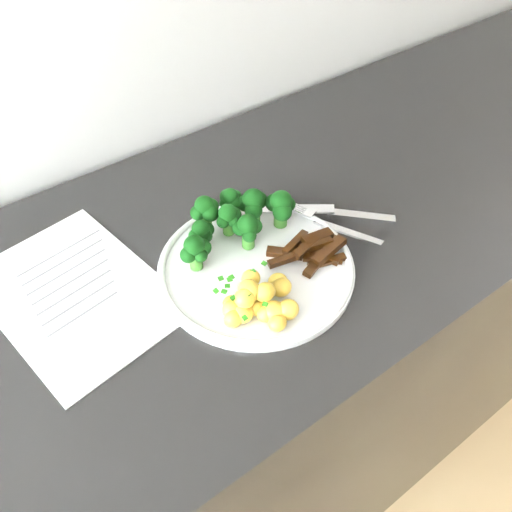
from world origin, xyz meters
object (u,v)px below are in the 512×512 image
(counter, at_px, (269,377))
(plate, at_px, (256,267))
(fork, at_px, (333,225))
(recipe_paper, at_px, (76,293))
(beef_strips, at_px, (312,251))
(knife, at_px, (342,215))
(potatoes, at_px, (258,301))
(broccoli, at_px, (234,217))

(counter, relative_size, plate, 8.31)
(fork, bearing_deg, plate, 176.46)
(recipe_paper, height_order, beef_strips, beef_strips)
(recipe_paper, bearing_deg, plate, -26.42)
(plate, height_order, knife, knife)
(fork, bearing_deg, potatoes, -163.05)
(plate, relative_size, beef_strips, 2.29)
(potatoes, height_order, knife, potatoes)
(fork, bearing_deg, knife, 26.40)
(counter, relative_size, recipe_paper, 7.38)
(potatoes, bearing_deg, plate, 55.76)
(recipe_paper, relative_size, broccoli, 1.61)
(counter, xyz_separation_m, recipe_paper, (-0.30, 0.06, 0.44))
(recipe_paper, height_order, plate, plate)
(potatoes, bearing_deg, broccoli, 67.67)
(knife, bearing_deg, fork, -153.60)
(knife, bearing_deg, potatoes, -161.45)
(counter, height_order, broccoli, broccoli)
(counter, height_order, beef_strips, beef_strips)
(counter, distance_m, knife, 0.46)
(recipe_paper, xyz_separation_m, potatoes, (0.18, -0.18, 0.03))
(recipe_paper, xyz_separation_m, fork, (0.37, -0.12, 0.02))
(broccoli, height_order, potatoes, broccoli)
(potatoes, distance_m, beef_strips, 0.12)
(beef_strips, bearing_deg, recipe_paper, 154.39)
(counter, bearing_deg, fork, -45.07)
(beef_strips, bearing_deg, fork, 20.84)
(broccoli, height_order, beef_strips, broccoli)
(plate, relative_size, broccoli, 1.43)
(potatoes, bearing_deg, recipe_paper, 135.90)
(recipe_paper, xyz_separation_m, beef_strips, (0.30, -0.15, 0.02))
(counter, bearing_deg, knife, -25.19)
(recipe_paper, xyz_separation_m, knife, (0.40, -0.10, 0.01))
(plate, distance_m, broccoli, 0.08)
(plate, distance_m, potatoes, 0.08)
(potatoes, distance_m, fork, 0.19)
(counter, height_order, potatoes, potatoes)
(beef_strips, xyz_separation_m, fork, (0.06, 0.02, -0.00))
(counter, relative_size, knife, 13.01)
(fork, xyz_separation_m, knife, (0.04, 0.02, -0.01))
(beef_strips, bearing_deg, plate, 156.87)
(broccoli, relative_size, fork, 1.21)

